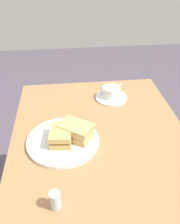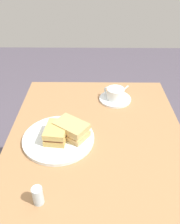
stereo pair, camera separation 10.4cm
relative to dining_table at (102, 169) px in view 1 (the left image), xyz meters
name	(u,v)px [view 1 (the left image)]	position (x,y,z in m)	size (l,w,h in m)	color
dining_table	(102,169)	(0.00, 0.00, 0.00)	(1.03, 0.71, 0.72)	#9F7248
sandwich_plate	(63,141)	(-0.04, -0.15, 0.14)	(0.28, 0.28, 0.01)	white
sandwich_front	(61,135)	(-0.03, -0.16, 0.17)	(0.12, 0.09, 0.05)	tan
sandwich_back	(76,130)	(-0.05, -0.10, 0.17)	(0.14, 0.15, 0.06)	tan
coffee_saucer	(111,97)	(-0.33, 0.09, 0.13)	(0.15, 0.15, 0.01)	white
coffee_cup	(111,92)	(-0.34, 0.09, 0.17)	(0.09, 0.10, 0.05)	white
spoon	(117,89)	(-0.40, 0.14, 0.14)	(0.09, 0.06, 0.01)	silver
salt_shaker	(55,200)	(0.24, -0.18, 0.16)	(0.03, 0.03, 0.06)	silver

